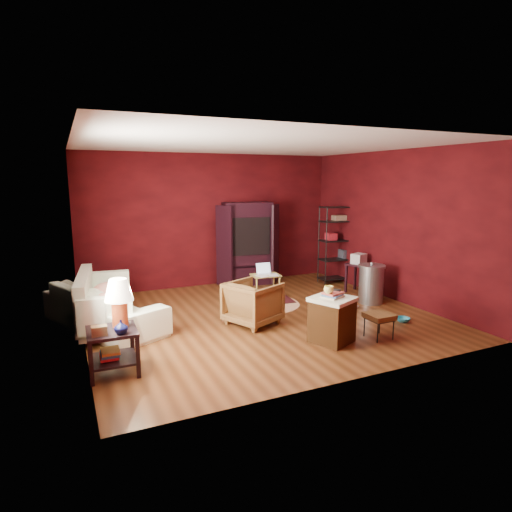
# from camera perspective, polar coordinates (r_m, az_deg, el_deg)

# --- Properties ---
(room) EXTENTS (5.54, 5.04, 2.84)m
(room) POSITION_cam_1_polar(r_m,az_deg,el_deg) (6.87, 0.44, 2.99)
(room) COLOR brown
(room) RESTS_ON ground
(sofa) EXTENTS (1.54, 2.33, 0.88)m
(sofa) POSITION_cam_1_polar(r_m,az_deg,el_deg) (7.03, -19.70, -5.45)
(sofa) COLOR white
(sofa) RESTS_ON ground
(armchair) EXTENTS (0.93, 0.95, 0.75)m
(armchair) POSITION_cam_1_polar(r_m,az_deg,el_deg) (6.78, -0.39, -5.98)
(armchair) COLOR black
(armchair) RESTS_ON ground
(pet_bowl_steel) EXTENTS (0.25, 0.09, 0.24)m
(pet_bowl_steel) POSITION_cam_1_polar(r_m,az_deg,el_deg) (7.80, 12.56, -6.02)
(pet_bowl_steel) COLOR silver
(pet_bowl_steel) RESTS_ON ground
(pet_bowl_turquoise) EXTENTS (0.23, 0.14, 0.22)m
(pet_bowl_turquoise) POSITION_cam_1_polar(r_m,az_deg,el_deg) (7.33, 19.03, -7.47)
(pet_bowl_turquoise) COLOR teal
(pet_bowl_turquoise) RESTS_ON ground
(vase) EXTENTS (0.20, 0.20, 0.16)m
(vase) POSITION_cam_1_polar(r_m,az_deg,el_deg) (5.14, -17.55, -9.05)
(vase) COLOR #0B0F39
(vase) RESTS_ON side_table
(mug) EXTENTS (0.14, 0.12, 0.13)m
(mug) POSITION_cam_1_polar(r_m,az_deg,el_deg) (5.94, 9.67, -4.34)
(mug) COLOR #FFFB7C
(mug) RESTS_ON hamper
(side_table) EXTENTS (0.57, 0.57, 1.11)m
(side_table) POSITION_cam_1_polar(r_m,az_deg,el_deg) (5.35, -18.21, -7.72)
(side_table) COLOR black
(side_table) RESTS_ON ground
(sofa_cushions) EXTENTS (0.96, 1.95, 0.78)m
(sofa_cushions) POSITION_cam_1_polar(r_m,az_deg,el_deg) (7.03, -19.75, -5.93)
(sofa_cushions) COLOR white
(sofa_cushions) RESTS_ON sofa
(hamper) EXTENTS (0.70, 0.70, 0.74)m
(hamper) POSITION_cam_1_polar(r_m,az_deg,el_deg) (6.15, 10.09, -8.23)
(hamper) COLOR #44260F
(hamper) RESTS_ON ground
(footstool) EXTENTS (0.36, 0.36, 0.37)m
(footstool) POSITION_cam_1_polar(r_m,az_deg,el_deg) (6.45, 16.11, -7.81)
(footstool) COLOR black
(footstool) RESTS_ON ground
(rug_round) EXTENTS (1.61, 1.61, 0.01)m
(rug_round) POSITION_cam_1_polar(r_m,az_deg,el_deg) (7.90, 1.14, -6.42)
(rug_round) COLOR #F1E9C9
(rug_round) RESTS_ON ground
(rug_oriental) EXTENTS (1.22, 0.88, 0.01)m
(rug_oriental) POSITION_cam_1_polar(r_m,az_deg,el_deg) (8.14, 0.63, -5.85)
(rug_oriental) COLOR #4F151B
(rug_oriental) RESTS_ON ground
(laptop_desk) EXTENTS (0.57, 0.46, 0.66)m
(laptop_desk) POSITION_cam_1_polar(r_m,az_deg,el_deg) (8.24, 1.26, -2.81)
(laptop_desk) COLOR tan
(laptop_desk) RESTS_ON ground
(tv_armoire) EXTENTS (1.39, 0.85, 1.78)m
(tv_armoire) POSITION_cam_1_polar(r_m,az_deg,el_deg) (9.27, -1.18, 1.90)
(tv_armoire) COLOR black
(tv_armoire) RESTS_ON ground
(wire_shelving) EXTENTS (0.85, 0.42, 1.69)m
(wire_shelving) POSITION_cam_1_polar(r_m,az_deg,el_deg) (9.60, 10.97, 2.00)
(wire_shelving) COLOR black
(wire_shelving) RESTS_ON ground
(small_stand) EXTENTS (0.51, 0.51, 0.80)m
(small_stand) POSITION_cam_1_polar(r_m,az_deg,el_deg) (8.83, 13.52, -0.99)
(small_stand) COLOR black
(small_stand) RESTS_ON ground
(trash_can) EXTENTS (0.64, 0.64, 0.77)m
(trash_can) POSITION_cam_1_polar(r_m,az_deg,el_deg) (8.19, 15.09, -3.58)
(trash_can) COLOR #9C9FA3
(trash_can) RESTS_ON ground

